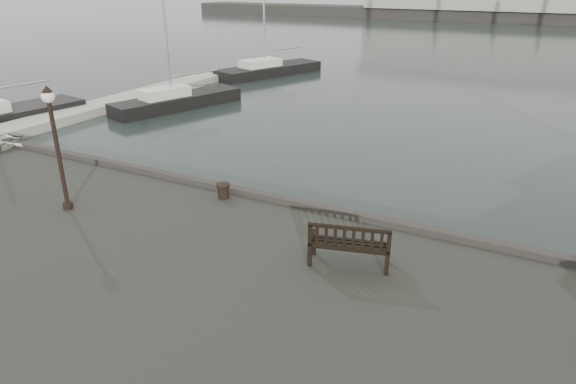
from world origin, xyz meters
name	(u,v)px	position (x,y,z in m)	size (l,w,h in m)	color
ground	(338,261)	(0.00, 0.00, 0.00)	(400.00, 400.00, 0.00)	black
pontoon	(100,107)	(-20.00, 10.00, 0.25)	(2.00, 24.00, 0.50)	#B9B8AC
bench	(349,252)	(1.24, -2.54, 1.90)	(1.94, 1.08, 1.06)	black
bollard_left	(223,191)	(-3.50, -0.66, 1.78)	(0.42, 0.42, 0.44)	black
lamp_post	(55,132)	(-7.00, -3.36, 3.82)	(0.35, 0.35, 3.52)	black
yacht_c	(178,104)	(-16.17, 12.75, 0.25)	(4.58, 8.77, 11.67)	black
yacht_d	(269,72)	(-16.80, 25.55, 0.23)	(5.79, 9.90, 12.08)	black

